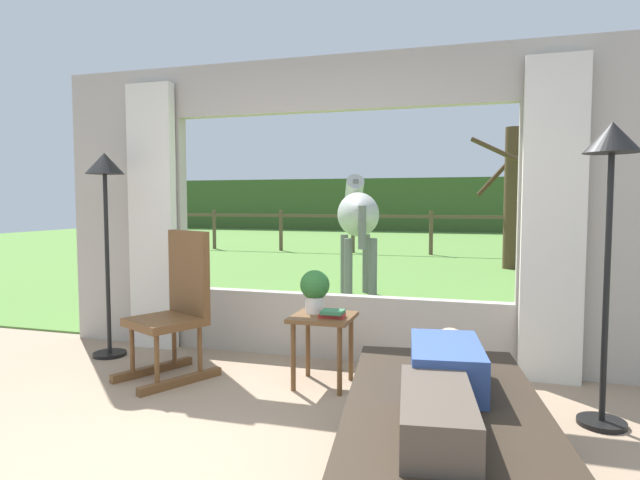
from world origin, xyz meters
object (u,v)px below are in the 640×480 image
at_px(side_table, 323,328).
at_px(floor_lamp_right, 611,182).
at_px(reclining_person, 443,379).
at_px(potted_plant, 315,288).
at_px(book_stack, 332,314).
at_px(recliner_sofa, 443,438).
at_px(floor_lamp_left, 105,193).
at_px(rocking_chair, 177,306).
at_px(pasture_tree, 513,194).
at_px(horse, 357,215).

bearing_deg(side_table, floor_lamp_right, -6.36).
height_order(reclining_person, potted_plant, potted_plant).
height_order(reclining_person, book_stack, reclining_person).
relative_size(recliner_sofa, floor_lamp_left, 1.02).
bearing_deg(book_stack, floor_lamp_left, 173.01).
relative_size(recliner_sofa, rocking_chair, 1.61).
bearing_deg(recliner_sofa, floor_lamp_left, 147.77).
bearing_deg(pasture_tree, rocking_chair, -110.18).
height_order(recliner_sofa, horse, horse).
height_order(side_table, potted_plant, potted_plant).
xyz_separation_m(rocking_chair, side_table, (1.13, 0.11, -0.12)).
height_order(side_table, pasture_tree, pasture_tree).
bearing_deg(side_table, floor_lamp_left, 174.33).
height_order(rocking_chair, floor_lamp_right, floor_lamp_right).
bearing_deg(floor_lamp_right, rocking_chair, 178.30).
distance_m(side_table, pasture_tree, 7.82).
distance_m(reclining_person, side_table, 1.53).
bearing_deg(rocking_chair, horse, 107.88).
relative_size(recliner_sofa, book_stack, 9.39).
bearing_deg(reclining_person, floor_lamp_left, 146.98).
height_order(rocking_chair, floor_lamp_left, floor_lamp_left).
relative_size(rocking_chair, side_table, 2.15).
bearing_deg(reclining_person, floor_lamp_right, 41.77).
bearing_deg(horse, pasture_tree, 43.05).
bearing_deg(horse, potted_plant, -99.98).
height_order(floor_lamp_left, floor_lamp_right, floor_lamp_right).
distance_m(rocking_chair, book_stack, 1.22).
height_order(book_stack, pasture_tree, pasture_tree).
xyz_separation_m(reclining_person, horse, (-1.48, 4.80, 0.63)).
bearing_deg(horse, floor_lamp_left, -130.71).
xyz_separation_m(potted_plant, pasture_tree, (1.77, 7.50, 0.79)).
height_order(rocking_chair, book_stack, rocking_chair).
xyz_separation_m(potted_plant, floor_lamp_left, (-1.92, 0.14, 0.72)).
height_order(recliner_sofa, book_stack, book_stack).
distance_m(rocking_chair, floor_lamp_right, 3.08).
height_order(reclining_person, horse, horse).
bearing_deg(book_stack, potted_plant, 144.86).
bearing_deg(reclining_person, side_table, 120.30).
relative_size(recliner_sofa, potted_plant, 5.63).
height_order(horse, pasture_tree, pasture_tree).
distance_m(side_table, potted_plant, 0.29).
distance_m(side_table, floor_lamp_left, 2.24).
xyz_separation_m(rocking_chair, floor_lamp_right, (2.94, -0.09, 0.91)).
bearing_deg(side_table, pasture_tree, 77.40).
xyz_separation_m(side_table, floor_lamp_right, (1.81, -0.20, 1.03)).
bearing_deg(potted_plant, pasture_tree, 76.73).
bearing_deg(recliner_sofa, floor_lamp_right, 40.33).
height_order(recliner_sofa, reclining_person, reclining_person).
distance_m(recliner_sofa, reclining_person, 0.31).
relative_size(side_table, horse, 0.29).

